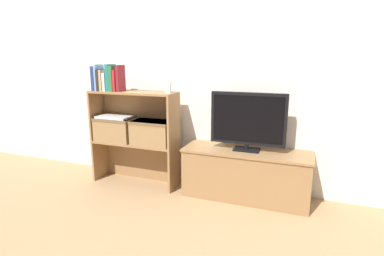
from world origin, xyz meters
TOP-DOWN VIEW (x-y plane):
  - ground_plane at (0.00, 0.00)m, footprint 16.00×16.00m
  - wall_back at (0.00, 0.40)m, footprint 10.00×0.05m
  - tv_stand at (0.49, 0.18)m, footprint 1.11×0.38m
  - tv at (0.49, 0.18)m, footprint 0.65×0.14m
  - bookshelf_lower_tier at (-0.60, 0.18)m, footprint 0.86×0.26m
  - bookshelf_upper_tier at (-0.60, 0.19)m, footprint 0.86×0.26m
  - book_navy at (-0.99, 0.10)m, footprint 0.03×0.13m
  - book_skyblue at (-0.95, 0.10)m, footprint 0.03×0.13m
  - book_charcoal at (-0.92, 0.10)m, footprint 0.03×0.15m
  - book_tan at (-0.89, 0.10)m, footprint 0.02×0.15m
  - book_ivory at (-0.86, 0.10)m, footprint 0.03×0.15m
  - book_teal at (-0.82, 0.10)m, footprint 0.04×0.14m
  - book_forest at (-0.78, 0.10)m, footprint 0.04×0.15m
  - book_crimson at (-0.74, 0.10)m, footprint 0.02×0.16m
  - book_maroon at (-0.71, 0.10)m, footprint 0.03×0.12m
  - baby_monitor at (-0.23, 0.13)m, footprint 0.05×0.04m
  - storage_basket_left at (-0.81, 0.12)m, footprint 0.39×0.23m
  - storage_basket_right at (-0.40, 0.12)m, footprint 0.39×0.23m
  - laptop at (-0.81, 0.12)m, footprint 0.33×0.21m

SIDE VIEW (x-z plane):
  - ground_plane at x=0.00m, z-range 0.00..0.00m
  - tv_stand at x=0.49m, z-range 0.00..0.44m
  - bookshelf_lower_tier at x=-0.60m, z-range 0.06..0.48m
  - storage_basket_left at x=-0.81m, z-range 0.43..0.66m
  - storage_basket_right at x=-0.40m, z-range 0.43..0.66m
  - laptop at x=-0.81m, z-range 0.65..0.67m
  - tv at x=0.49m, z-range 0.46..0.96m
  - bookshelf_upper_tier at x=-0.60m, z-range 0.48..0.98m
  - baby_monitor at x=-0.23m, z-range 0.90..1.04m
  - book_ivory at x=-0.86m, z-range 0.92..1.09m
  - book_tan at x=-0.89m, z-range 0.92..1.12m
  - book_crimson at x=-0.74m, z-range 0.92..1.12m
  - book_charcoal at x=-0.92m, z-range 0.92..1.12m
  - book_navy at x=-0.99m, z-range 0.92..1.15m
  - book_forest at x=-0.78m, z-range 0.92..1.16m
  - book_maroon at x=-0.71m, z-range 0.92..1.16m
  - book_skyblue at x=-0.95m, z-range 0.92..1.17m
  - book_teal at x=-0.82m, z-range 0.92..1.17m
  - wall_back at x=0.00m, z-range 0.00..2.40m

